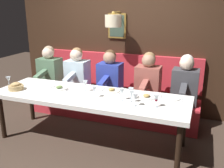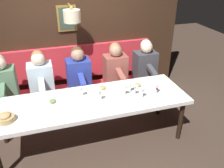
{
  "view_description": "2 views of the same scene",
  "coord_description": "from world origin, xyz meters",
  "px_view_note": "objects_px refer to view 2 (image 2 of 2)",
  "views": [
    {
      "loc": [
        -3.03,
        -1.47,
        1.94
      ],
      "look_at": [
        0.05,
        -0.32,
        0.92
      ],
      "focal_mm": 40.34,
      "sensor_mm": 36.0,
      "label": 1
    },
    {
      "loc": [
        -2.86,
        0.58,
        2.55
      ],
      "look_at": [
        0.05,
        -0.32,
        0.92
      ],
      "focal_mm": 38.32,
      "sensor_mm": 36.0,
      "label": 2
    }
  ],
  "objects_px": {
    "wine_glass_5": "(100,94)",
    "bread_bowl": "(5,118)",
    "wine_glass_3": "(143,91)",
    "diner_nearest": "(145,62)",
    "dining_table": "(92,103)",
    "diner_far": "(41,75)",
    "diner_middle": "(79,70)",
    "wine_glass_1": "(157,87)",
    "wine_glass_7": "(135,89)",
    "wine_glass_4": "(125,89)",
    "wine_glass_2": "(81,90)",
    "wine_glass_0": "(130,86)",
    "diner_farthest": "(3,80)",
    "diner_near": "(115,66)"
  },
  "relations": [
    {
      "from": "diner_middle",
      "to": "wine_glass_5",
      "type": "height_order",
      "value": "diner_middle"
    },
    {
      "from": "diner_nearest",
      "to": "diner_far",
      "type": "distance_m",
      "value": 1.89
    },
    {
      "from": "diner_far",
      "to": "wine_glass_5",
      "type": "xyz_separation_m",
      "value": [
        -0.95,
        -0.77,
        0.04
      ]
    },
    {
      "from": "diner_farthest",
      "to": "wine_glass_4",
      "type": "relative_size",
      "value": 4.82
    },
    {
      "from": "dining_table",
      "to": "diner_near",
      "type": "xyz_separation_m",
      "value": [
        0.88,
        -0.64,
        0.14
      ]
    },
    {
      "from": "diner_nearest",
      "to": "diner_middle",
      "type": "distance_m",
      "value": 1.25
    },
    {
      "from": "diner_farthest",
      "to": "wine_glass_3",
      "type": "height_order",
      "value": "diner_farthest"
    },
    {
      "from": "diner_middle",
      "to": "wine_glass_4",
      "type": "xyz_separation_m",
      "value": [
        -0.92,
        -0.52,
        0.04
      ]
    },
    {
      "from": "diner_near",
      "to": "wine_glass_0",
      "type": "xyz_separation_m",
      "value": [
        -0.86,
        0.04,
        0.04
      ]
    },
    {
      "from": "dining_table",
      "to": "diner_far",
      "type": "xyz_separation_m",
      "value": [
        0.88,
        0.66,
        0.14
      ]
    },
    {
      "from": "diner_nearest",
      "to": "wine_glass_4",
      "type": "height_order",
      "value": "diner_nearest"
    },
    {
      "from": "dining_table",
      "to": "wine_glass_1",
      "type": "xyz_separation_m",
      "value": [
        -0.12,
        -0.97,
        0.18
      ]
    },
    {
      "from": "diner_farthest",
      "to": "diner_middle",
      "type": "bearing_deg",
      "value": -90.0
    },
    {
      "from": "diner_middle",
      "to": "wine_glass_1",
      "type": "bearing_deg",
      "value": -135.27
    },
    {
      "from": "wine_glass_0",
      "to": "bread_bowl",
      "type": "bearing_deg",
      "value": 96.54
    },
    {
      "from": "wine_glass_0",
      "to": "diner_farthest",
      "type": "bearing_deg",
      "value": 65.04
    },
    {
      "from": "wine_glass_0",
      "to": "diner_nearest",
      "type": "bearing_deg",
      "value": -36.3
    },
    {
      "from": "wine_glass_7",
      "to": "wine_glass_2",
      "type": "bearing_deg",
      "value": 75.74
    },
    {
      "from": "diner_near",
      "to": "dining_table",
      "type": "bearing_deg",
      "value": 143.82
    },
    {
      "from": "diner_farthest",
      "to": "wine_glass_1",
      "type": "height_order",
      "value": "diner_farthest"
    },
    {
      "from": "wine_glass_3",
      "to": "diner_near",
      "type": "bearing_deg",
      "value": 3.8
    },
    {
      "from": "wine_glass_7",
      "to": "wine_glass_3",
      "type": "bearing_deg",
      "value": -143.48
    },
    {
      "from": "wine_glass_1",
      "to": "wine_glass_7",
      "type": "xyz_separation_m",
      "value": [
        0.05,
        0.33,
        0.0
      ]
    },
    {
      "from": "wine_glass_2",
      "to": "wine_glass_1",
      "type": "bearing_deg",
      "value": -102.4
    },
    {
      "from": "diner_nearest",
      "to": "wine_glass_3",
      "type": "xyz_separation_m",
      "value": [
        -1.06,
        0.52,
        0.04
      ]
    },
    {
      "from": "diner_near",
      "to": "wine_glass_2",
      "type": "bearing_deg",
      "value": 134.99
    },
    {
      "from": "diner_middle",
      "to": "wine_glass_7",
      "type": "distance_m",
      "value": 1.16
    },
    {
      "from": "wine_glass_7",
      "to": "diner_far",
      "type": "bearing_deg",
      "value": 53.61
    },
    {
      "from": "diner_far",
      "to": "wine_glass_1",
      "type": "distance_m",
      "value": 1.91
    },
    {
      "from": "wine_glass_3",
      "to": "diner_middle",
      "type": "bearing_deg",
      "value": 34.9
    },
    {
      "from": "diner_nearest",
      "to": "diner_far",
      "type": "xyz_separation_m",
      "value": [
        0.0,
        1.89,
        0.0
      ]
    },
    {
      "from": "wine_glass_5",
      "to": "bread_bowl",
      "type": "relative_size",
      "value": 0.75
    },
    {
      "from": "wine_glass_0",
      "to": "wine_glass_4",
      "type": "xyz_separation_m",
      "value": [
        -0.06,
        0.11,
        0.0
      ]
    },
    {
      "from": "dining_table",
      "to": "diner_nearest",
      "type": "distance_m",
      "value": 1.52
    },
    {
      "from": "dining_table",
      "to": "bread_bowl",
      "type": "xyz_separation_m",
      "value": [
        -0.17,
        1.13,
        0.11
      ]
    },
    {
      "from": "wine_glass_4",
      "to": "wine_glass_5",
      "type": "bearing_deg",
      "value": 94.72
    },
    {
      "from": "wine_glass_2",
      "to": "wine_glass_7",
      "type": "height_order",
      "value": "same"
    },
    {
      "from": "wine_glass_5",
      "to": "wine_glass_3",
      "type": "bearing_deg",
      "value": -100.1
    },
    {
      "from": "diner_nearest",
      "to": "wine_glass_1",
      "type": "xyz_separation_m",
      "value": [
        -1.0,
        0.26,
        0.04
      ]
    },
    {
      "from": "wine_glass_2",
      "to": "wine_glass_3",
      "type": "height_order",
      "value": "same"
    },
    {
      "from": "wine_glass_2",
      "to": "wine_glass_4",
      "type": "bearing_deg",
      "value": -104.25
    },
    {
      "from": "wine_glass_0",
      "to": "wine_glass_4",
      "type": "bearing_deg",
      "value": 120.3
    },
    {
      "from": "diner_middle",
      "to": "wine_glass_2",
      "type": "relative_size",
      "value": 4.82
    },
    {
      "from": "diner_nearest",
      "to": "diner_middle",
      "type": "xyz_separation_m",
      "value": [
        0.0,
        1.25,
        0.0
      ]
    },
    {
      "from": "diner_farthest",
      "to": "wine_glass_1",
      "type": "relative_size",
      "value": 4.82
    },
    {
      "from": "diner_nearest",
      "to": "bread_bowl",
      "type": "xyz_separation_m",
      "value": [
        -1.06,
        2.36,
        -0.03
      ]
    },
    {
      "from": "dining_table",
      "to": "wine_glass_7",
      "type": "bearing_deg",
      "value": -96.55
    },
    {
      "from": "diner_nearest",
      "to": "dining_table",
      "type": "bearing_deg",
      "value": 125.6
    },
    {
      "from": "dining_table",
      "to": "diner_farthest",
      "type": "xyz_separation_m",
      "value": [
        0.88,
        1.24,
        0.14
      ]
    },
    {
      "from": "wine_glass_2",
      "to": "bread_bowl",
      "type": "bearing_deg",
      "value": 106.2
    }
  ]
}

